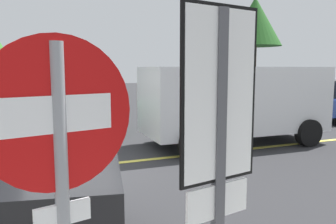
{
  "coord_description": "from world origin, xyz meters",
  "views": [
    {
      "loc": [
        -0.64,
        -7.47,
        2.18
      ],
      "look_at": [
        2.69,
        0.73,
        1.02
      ],
      "focal_mm": 36.32,
      "sensor_mm": 36.0,
      "label": 1
    }
  ],
  "objects": [
    {
      "name": "white_van",
      "position": [
        4.77,
        0.72,
        1.27
      ],
      "size": [
        5.26,
        2.38,
        2.2
      ],
      "color": "white",
      "rests_on": "ground_plane"
    },
    {
      "name": "speed_limit_sign",
      "position": [
        0.33,
        -5.83,
        1.76
      ],
      "size": [
        0.53,
        0.12,
        2.52
      ],
      "color": "#4C4C51",
      "rests_on": "ground_plane"
    },
    {
      "name": "stop_sign",
      "position": [
        -0.52,
        -5.79,
        1.6
      ],
      "size": [
        0.74,
        0.2,
        2.34
      ],
      "color": "gray",
      "rests_on": "ground_plane"
    },
    {
      "name": "car_green_far_lane",
      "position": [
        -0.12,
        3.99,
        0.82
      ],
      "size": [
        4.68,
        2.38,
        1.63
      ],
      "color": "#236B3D",
      "rests_on": "ground_plane"
    },
    {
      "name": "tree_left_verge",
      "position": [
        10.97,
        8.44,
        4.65
      ],
      "size": [
        2.97,
        2.97,
        6.01
      ],
      "color": "#513823",
      "rests_on": "ground_plane"
    },
    {
      "name": "lane_marking_centre",
      "position": [
        3.0,
        0.0,
        0.01
      ],
      "size": [
        28.0,
        0.16,
        0.01
      ],
      "primitive_type": "cube",
      "color": "#E0D14C"
    },
    {
      "name": "ground_plane",
      "position": [
        0.0,
        0.0,
        0.0
      ],
      "size": [
        80.0,
        80.0,
        0.0
      ],
      "primitive_type": "plane",
      "color": "#2D2D30"
    }
  ]
}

